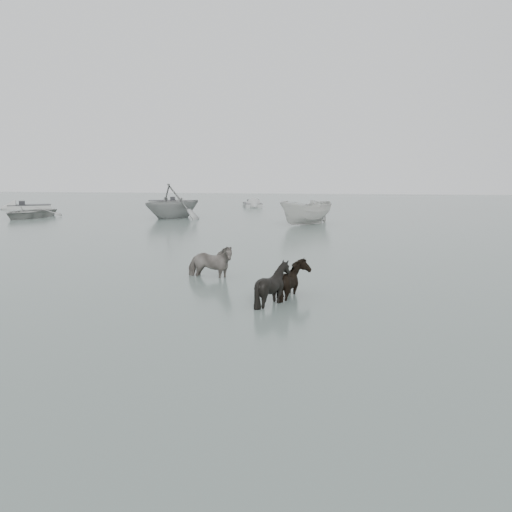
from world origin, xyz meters
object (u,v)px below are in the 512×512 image
object	(u,v)px
pony_pinto	(210,256)
rowboat_lead	(29,211)
pony_black	(273,278)
pony_dark	(295,272)

from	to	relation	value
pony_pinto	rowboat_lead	bearing A→B (deg)	51.66
pony_black	rowboat_lead	bearing A→B (deg)	22.28
pony_pinto	pony_dark	size ratio (longest dim) A/B	1.23
pony_pinto	pony_black	world-z (taller)	pony_pinto
pony_dark	rowboat_lead	world-z (taller)	pony_dark
pony_pinto	pony_dark	world-z (taller)	pony_pinto
pony_dark	rowboat_lead	bearing A→B (deg)	31.28
pony_pinto	pony_dark	bearing A→B (deg)	-118.95
pony_dark	pony_black	distance (m)	0.93
pony_pinto	pony_black	size ratio (longest dim) A/B	1.23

